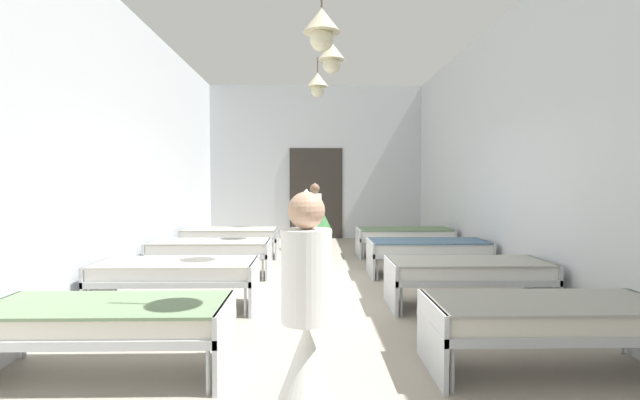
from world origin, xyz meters
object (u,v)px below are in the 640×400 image
object	(u,v)px
nurse_near_aisle	(315,226)
nurse_mid_aisle	(306,350)
bed_left_row_0	(107,320)
bed_left_row_2	(210,249)
bed_left_row_3	(231,235)
bed_right_row_2	(428,249)
bed_right_row_1	(467,271)
bed_left_row_1	(176,272)
potted_plant	(317,220)
bed_right_row_3	(404,235)
bed_right_row_0	(547,317)

from	to	relation	value
nurse_near_aisle	nurse_mid_aisle	bearing A→B (deg)	-160.68
bed_left_row_0	bed_left_row_2	size ratio (longest dim) A/B	1.00
bed_left_row_3	nurse_mid_aisle	xyz separation A→B (m)	(1.58, -6.64, 0.09)
bed_right_row_2	bed_right_row_1	bearing A→B (deg)	-90.00
bed_right_row_2	nurse_mid_aisle	distance (m)	5.11
bed_left_row_1	potted_plant	xyz separation A→B (m)	(1.75, 3.84, 0.30)
nurse_near_aisle	nurse_mid_aisle	xyz separation A→B (m)	(-0.12, -7.62, 0.00)
bed_left_row_3	potted_plant	distance (m)	1.77
bed_left_row_1	bed_right_row_3	distance (m)	5.17
nurse_near_aisle	bed_left_row_2	bearing A→B (deg)	169.71
bed_right_row_1	bed_left_row_2	distance (m)	3.98
bed_left_row_1	nurse_mid_aisle	bearing A→B (deg)	-60.88
nurse_near_aisle	nurse_mid_aisle	world-z (taller)	same
bed_right_row_3	nurse_near_aisle	xyz separation A→B (m)	(-1.80, 0.99, 0.09)
bed_right_row_0	bed_left_row_1	size ratio (longest dim) A/B	1.00
bed_right_row_2	bed_left_row_3	bearing A→B (deg)	151.51
bed_left_row_3	bed_right_row_3	bearing A→B (deg)	0.00
bed_right_row_2	bed_right_row_3	distance (m)	1.90
potted_plant	bed_left_row_2	bearing A→B (deg)	-131.93
bed_left_row_1	bed_right_row_1	distance (m)	3.50
bed_left_row_0	potted_plant	distance (m)	6.01
bed_left_row_0	nurse_mid_aisle	bearing A→B (deg)	-30.68
bed_left_row_0	bed_right_row_3	world-z (taller)	same
potted_plant	bed_right_row_0	bearing A→B (deg)	-73.00
bed_right_row_0	bed_left_row_1	bearing A→B (deg)	151.51
bed_right_row_2	nurse_mid_aisle	bearing A→B (deg)	-112.07
bed_right_row_0	bed_left_row_1	distance (m)	3.98
bed_left_row_3	nurse_near_aisle	world-z (taller)	nurse_near_aisle
bed_left_row_3	bed_right_row_2	bearing A→B (deg)	-28.49
bed_right_row_2	bed_left_row_0	bearing A→B (deg)	-132.66
bed_right_row_0	bed_left_row_3	distance (m)	6.69
bed_right_row_0	bed_right_row_1	bearing A→B (deg)	90.00
bed_left_row_0	bed_right_row_0	distance (m)	3.50
bed_right_row_0	bed_right_row_2	world-z (taller)	same
bed_left_row_1	bed_left_row_2	xyz separation A→B (m)	(0.00, 1.90, 0.00)
bed_right_row_1	bed_left_row_3	distance (m)	5.17
bed_left_row_2	bed_right_row_3	bearing A→B (deg)	28.49
bed_left_row_1	potted_plant	bearing A→B (deg)	65.58
bed_left_row_0	potted_plant	size ratio (longest dim) A/B	1.66
bed_right_row_0	potted_plant	xyz separation A→B (m)	(-1.76, 5.74, 0.30)
bed_right_row_0	bed_left_row_3	world-z (taller)	same
bed_right_row_0	bed_right_row_1	world-z (taller)	same
bed_left_row_2	bed_right_row_3	xyz separation A→B (m)	(3.50, 1.90, 0.00)
bed_left_row_0	potted_plant	bearing A→B (deg)	73.10
bed_left_row_3	nurse_near_aisle	xyz separation A→B (m)	(1.70, 0.99, 0.09)
bed_left_row_2	bed_right_row_2	bearing A→B (deg)	0.00
bed_right_row_0	bed_right_row_3	distance (m)	5.70
bed_right_row_0	bed_left_row_0	bearing A→B (deg)	180.00
bed_right_row_2	bed_left_row_3	size ratio (longest dim) A/B	1.00
bed_right_row_0	nurse_mid_aisle	xyz separation A→B (m)	(-1.92, -0.94, 0.09)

